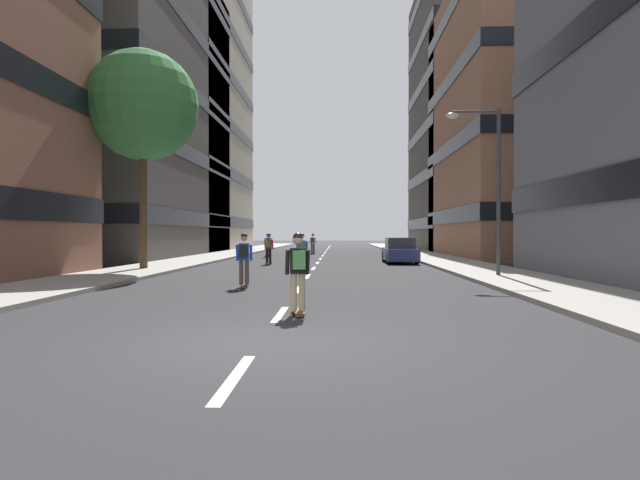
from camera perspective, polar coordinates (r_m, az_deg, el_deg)
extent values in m
plane|color=#28282B|center=(39.43, 0.20, -1.86)|extent=(186.55, 186.55, 0.00)
cube|color=#9E9991|center=(44.25, -9.90, -1.50)|extent=(3.53, 85.50, 0.14)
cube|color=#9E9991|center=(43.79, 10.75, -1.52)|extent=(3.53, 85.50, 0.14)
cube|color=silver|center=(6.64, -9.34, -14.59)|extent=(0.16, 2.20, 0.01)
cube|color=silver|center=(11.49, -4.36, -8.07)|extent=(0.16, 2.20, 0.01)
cube|color=silver|center=(16.42, -2.40, -5.42)|extent=(0.16, 2.20, 0.01)
cube|color=silver|center=(21.39, -1.36, -4.00)|extent=(0.16, 2.20, 0.01)
cube|color=silver|center=(26.37, -0.72, -3.11)|extent=(0.16, 2.20, 0.01)
cube|color=silver|center=(31.36, -0.27, -2.51)|extent=(0.16, 2.20, 0.01)
cube|color=silver|center=(36.34, 0.05, -2.07)|extent=(0.16, 2.20, 0.01)
cube|color=silver|center=(41.34, 0.29, -1.73)|extent=(0.16, 2.20, 0.01)
cube|color=silver|center=(46.33, 0.48, -1.47)|extent=(0.16, 2.20, 0.01)
cube|color=silver|center=(51.33, 0.63, -1.26)|extent=(0.16, 2.20, 0.01)
cube|color=silver|center=(56.32, 0.76, -1.09)|extent=(0.16, 2.20, 0.01)
cube|color=silver|center=(61.32, 0.86, -0.94)|extent=(0.16, 2.20, 0.01)
cube|color=silver|center=(66.32, 0.95, -0.82)|extent=(0.16, 2.20, 0.01)
cube|color=silver|center=(71.31, 1.03, -0.71)|extent=(0.16, 2.20, 0.01)
cube|color=silver|center=(76.31, 1.09, -0.62)|extent=(0.16, 2.20, 0.01)
cube|color=#4C4744|center=(45.13, -22.45, 13.65)|extent=(14.53, 23.77, 23.82)
cube|color=black|center=(43.99, -22.39, 2.08)|extent=(14.65, 23.89, 1.10)
cube|color=black|center=(44.37, -22.42, 8.24)|extent=(14.65, 23.89, 1.10)
cube|color=black|center=(45.24, -22.45, 14.23)|extent=(14.65, 23.89, 1.10)
cube|color=black|center=(46.59, -22.48, 19.94)|extent=(14.65, 23.89, 1.10)
cube|color=#B2A893|center=(59.71, -16.39, 15.68)|extent=(14.53, 22.49, 34.44)
cube|color=black|center=(57.68, -16.34, 1.86)|extent=(14.65, 22.61, 1.10)
cube|color=black|center=(57.99, -16.36, 6.72)|extent=(14.65, 22.61, 1.10)
cube|color=black|center=(58.72, -16.38, 11.50)|extent=(14.65, 22.61, 1.10)
cube|color=black|center=(59.84, -16.39, 16.13)|extent=(14.65, 22.61, 1.10)
cube|color=black|center=(61.33, -16.41, 20.57)|extent=(14.65, 22.61, 1.10)
cube|color=#9E6B51|center=(43.83, 23.46, 11.86)|extent=(14.53, 17.87, 20.57)
cube|color=black|center=(43.01, 23.41, 2.41)|extent=(14.65, 17.99, 1.10)
cube|color=black|center=(43.48, 23.44, 9.20)|extent=(14.65, 17.99, 1.10)
cube|color=black|center=(44.53, 23.48, 15.76)|extent=(14.65, 17.99, 1.10)
cube|color=black|center=(46.14, 23.51, 21.94)|extent=(14.65, 17.99, 1.10)
cube|color=#4C4744|center=(58.21, 18.06, 12.74)|extent=(14.53, 16.61, 27.86)
cube|color=black|center=(56.93, 18.01, 1.70)|extent=(14.65, 16.73, 1.10)
cube|color=black|center=(57.20, 18.03, 6.36)|extent=(14.65, 16.73, 1.10)
cube|color=black|center=(57.85, 18.05, 10.94)|extent=(14.65, 16.73, 1.10)
cube|color=black|center=(58.85, 18.07, 15.39)|extent=(14.65, 16.73, 1.10)
cube|color=black|center=(60.20, 18.08, 19.67)|extent=(14.65, 16.73, 1.10)
cube|color=navy|center=(31.59, 8.70, -1.53)|extent=(1.80, 4.40, 0.70)
cube|color=#2D3338|center=(31.42, 8.73, -0.32)|extent=(1.60, 2.10, 0.64)
cylinder|color=black|center=(32.96, 7.03, -1.80)|extent=(0.22, 0.64, 0.64)
cylinder|color=black|center=(33.13, 9.78, -1.80)|extent=(0.22, 0.64, 0.64)
cylinder|color=black|center=(30.07, 7.50, -2.05)|extent=(0.22, 0.64, 0.64)
cylinder|color=black|center=(30.27, 10.52, -2.03)|extent=(0.22, 0.64, 0.64)
cylinder|color=#4C3823|center=(25.84, -18.75, 3.55)|extent=(0.36, 0.36, 5.83)
sphere|color=#387A3D|center=(26.50, -18.79, 13.77)|extent=(5.12, 5.12, 5.12)
cylinder|color=#3F3F44|center=(21.66, 18.94, 4.99)|extent=(0.16, 0.16, 6.50)
cylinder|color=#3F3F44|center=(21.89, 16.65, 13.30)|extent=(1.80, 0.10, 0.10)
ellipsoid|color=silver|center=(21.65, 14.29, 13.04)|extent=(0.50, 0.30, 0.24)
cube|color=brown|center=(11.35, -2.44, -7.78)|extent=(0.38, 0.92, 0.02)
cylinder|color=#D8BF4C|center=(11.67, -2.64, -7.78)|extent=(0.19, 0.11, 0.07)
cylinder|color=#D8BF4C|center=(11.05, -2.22, -8.26)|extent=(0.19, 0.11, 0.07)
cylinder|color=tan|center=(11.29, -2.89, -5.72)|extent=(0.17, 0.17, 0.80)
cylinder|color=tan|center=(11.31, -1.98, -5.70)|extent=(0.17, 0.17, 0.80)
cube|color=black|center=(11.24, -2.44, -2.29)|extent=(0.35, 0.26, 0.55)
cylinder|color=black|center=(11.27, -3.58, -2.42)|extent=(0.14, 0.24, 0.55)
cylinder|color=black|center=(11.33, -1.37, -2.41)|extent=(0.14, 0.24, 0.55)
sphere|color=tan|center=(11.25, -2.45, 0.03)|extent=(0.22, 0.22, 0.22)
sphere|color=black|center=(11.25, -2.45, 0.29)|extent=(0.21, 0.21, 0.21)
cube|color=#4C8C4C|center=(11.06, -2.32, -2.18)|extent=(0.29, 0.21, 0.40)
cube|color=brown|center=(38.84, -5.74, -1.78)|extent=(0.38, 0.92, 0.02)
cylinder|color=#D8BF4C|center=(39.14, -5.59, -1.83)|extent=(0.19, 0.10, 0.07)
cylinder|color=#D8BF4C|center=(38.54, -5.90, -1.87)|extent=(0.19, 0.10, 0.07)
cylinder|color=#594C47|center=(38.85, -5.87, -1.17)|extent=(0.17, 0.17, 0.80)
cylinder|color=#594C47|center=(38.79, -5.62, -1.17)|extent=(0.17, 0.17, 0.80)
cube|color=blue|center=(38.81, -5.74, -0.17)|extent=(0.35, 0.26, 0.55)
cylinder|color=blue|center=(38.93, -6.02, -0.21)|extent=(0.13, 0.24, 0.55)
cylinder|color=blue|center=(38.78, -5.41, -0.21)|extent=(0.13, 0.24, 0.55)
sphere|color=#997051|center=(38.82, -5.73, 0.50)|extent=(0.22, 0.22, 0.22)
sphere|color=black|center=(38.82, -5.73, 0.57)|extent=(0.21, 0.21, 0.21)
cube|color=brown|center=(29.73, -5.64, -2.53)|extent=(0.32, 0.92, 0.02)
cylinder|color=#D8BF4C|center=(30.04, -5.47, -2.59)|extent=(0.19, 0.09, 0.07)
cylinder|color=#D8BF4C|center=(29.43, -5.80, -2.66)|extent=(0.19, 0.09, 0.07)
cylinder|color=black|center=(29.74, -5.81, -1.74)|extent=(0.16, 0.16, 0.80)
cylinder|color=black|center=(29.69, -5.47, -1.74)|extent=(0.16, 0.16, 0.80)
cube|color=red|center=(29.69, -5.64, -0.44)|extent=(0.34, 0.24, 0.55)
cylinder|color=red|center=(29.80, -6.02, -0.49)|extent=(0.12, 0.24, 0.55)
cylinder|color=red|center=(29.68, -5.20, -0.49)|extent=(0.12, 0.24, 0.55)
sphere|color=#997051|center=(29.71, -5.63, 0.44)|extent=(0.22, 0.22, 0.22)
sphere|color=black|center=(29.71, -5.63, 0.54)|extent=(0.21, 0.21, 0.21)
cube|color=#4C8C4C|center=(29.52, -5.73, -0.39)|extent=(0.28, 0.19, 0.40)
cube|color=brown|center=(44.82, -0.79, -1.44)|extent=(0.34, 0.92, 0.02)
cylinder|color=#D8BF4C|center=(45.13, -0.70, -1.49)|extent=(0.19, 0.10, 0.07)
cylinder|color=#D8BF4C|center=(44.51, -0.87, -1.52)|extent=(0.19, 0.10, 0.07)
cylinder|color=#2D334C|center=(44.83, -0.90, -0.92)|extent=(0.16, 0.16, 0.80)
cylinder|color=#2D334C|center=(44.79, -0.67, -0.92)|extent=(0.16, 0.16, 0.80)
cube|color=white|center=(44.79, -0.79, -0.05)|extent=(0.35, 0.25, 0.55)
cylinder|color=white|center=(44.89, -1.05, -0.09)|extent=(0.13, 0.24, 0.55)
cylinder|color=white|center=(44.80, -0.50, -0.09)|extent=(0.13, 0.24, 0.55)
sphere|color=tan|center=(44.81, -0.78, 0.53)|extent=(0.22, 0.22, 0.22)
sphere|color=black|center=(44.81, -0.78, 0.59)|extent=(0.21, 0.21, 0.21)
cube|color=#A52626|center=(44.62, -0.84, -0.02)|extent=(0.28, 0.20, 0.40)
cube|color=brown|center=(17.23, -8.30, -4.88)|extent=(0.29, 0.92, 0.02)
cylinder|color=#D8BF4C|center=(17.55, -8.21, -4.93)|extent=(0.19, 0.09, 0.07)
cylinder|color=#D8BF4C|center=(16.91, -8.39, -5.15)|extent=(0.19, 0.09, 0.07)
cylinder|color=#594C47|center=(17.20, -8.60, -3.51)|extent=(0.15, 0.15, 0.80)
cylinder|color=#594C47|center=(17.19, -8.00, -3.52)|extent=(0.15, 0.15, 0.80)
cube|color=blue|center=(17.16, -8.30, -1.27)|extent=(0.34, 0.23, 0.55)
cylinder|color=blue|center=(17.23, -9.02, -1.35)|extent=(0.11, 0.24, 0.55)
cylinder|color=blue|center=(17.19, -7.56, -1.35)|extent=(0.11, 0.24, 0.55)
sphere|color=tan|center=(17.17, -8.30, 0.25)|extent=(0.22, 0.22, 0.22)
sphere|color=black|center=(17.17, -8.30, 0.42)|extent=(0.21, 0.21, 0.21)
cube|color=black|center=(16.98, -8.35, -1.19)|extent=(0.27, 0.18, 0.40)
cube|color=brown|center=(42.56, -5.55, -1.56)|extent=(0.30, 0.92, 0.02)
cylinder|color=#D8BF4C|center=(42.87, -5.45, -1.61)|extent=(0.19, 0.09, 0.07)
cylinder|color=#D8BF4C|center=(42.25, -5.65, -1.64)|extent=(0.19, 0.09, 0.07)
cylinder|color=black|center=(42.57, -5.67, -1.01)|extent=(0.15, 0.15, 0.80)
cylinder|color=black|center=(42.52, -5.43, -1.01)|extent=(0.15, 0.15, 0.80)
cube|color=white|center=(42.53, -5.55, -0.10)|extent=(0.34, 0.23, 0.55)
cylinder|color=white|center=(42.63, -5.82, -0.13)|extent=(0.11, 0.24, 0.55)
cylinder|color=white|center=(42.53, -5.25, -0.13)|extent=(0.11, 0.24, 0.55)
sphere|color=beige|center=(42.55, -5.54, 0.52)|extent=(0.22, 0.22, 0.22)
sphere|color=black|center=(42.55, -5.54, 0.58)|extent=(0.21, 0.21, 0.21)
cube|color=#A52626|center=(42.36, -5.61, -0.06)|extent=(0.28, 0.19, 0.40)
cube|color=brown|center=(24.39, -1.97, -3.24)|extent=(0.30, 0.92, 0.02)
cylinder|color=#D8BF4C|center=(24.71, -2.01, -3.29)|extent=(0.19, 0.09, 0.07)
cylinder|color=#D8BF4C|center=(24.08, -1.94, -3.40)|extent=(0.19, 0.09, 0.07)
cylinder|color=#594C47|center=(24.36, -2.19, -2.27)|extent=(0.16, 0.16, 0.80)
cylinder|color=#594C47|center=(24.37, -1.76, -2.27)|extent=(0.16, 0.16, 0.80)
cube|color=blue|center=(24.34, -1.98, -0.68)|extent=(0.34, 0.24, 0.55)
cylinder|color=blue|center=(24.38, -2.50, -0.75)|extent=(0.12, 0.24, 0.55)
cylinder|color=blue|center=(24.40, -1.46, -0.74)|extent=(0.12, 0.24, 0.55)
sphere|color=beige|center=(24.36, -1.98, 0.39)|extent=(0.22, 0.22, 0.22)
sphere|color=black|center=(24.36, -1.98, 0.51)|extent=(0.21, 0.21, 0.21)
cube|color=#4C8C4C|center=(24.16, -1.96, -0.62)|extent=(0.28, 0.19, 0.40)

